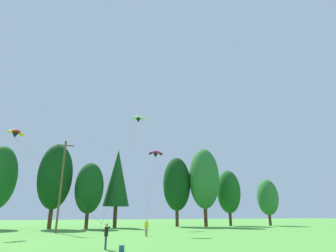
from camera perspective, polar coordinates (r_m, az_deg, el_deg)
name	(u,v)px	position (r m, az deg, el deg)	size (l,w,h in m)	color
treeline_tree_d	(55,176)	(50.09, -22.25, -9.56)	(5.47, 5.47, 13.58)	#472D19
treeline_tree_e	(89,188)	(49.00, -15.93, -12.16)	(4.66, 4.66, 10.60)	#472D19
treeline_tree_f	(117,178)	(51.25, -10.44, -10.42)	(4.58, 4.58, 13.54)	#472D19
treeline_tree_g	(177,184)	(55.10, 1.82, -11.85)	(5.30, 5.30, 12.97)	#472D19
treeline_tree_h	(204,178)	(54.84, 7.47, -10.63)	(5.75, 5.75, 14.62)	#472D19
treeline_tree_i	(229,192)	(59.44, 12.40, -13.10)	(4.74, 4.74, 10.90)	#472D19
treeline_tree_j	(268,197)	(62.21, 19.86, -13.66)	(4.27, 4.27, 9.14)	#472D19
utility_pole	(61,183)	(39.29, -21.17, -10.87)	(2.20, 0.26, 11.74)	brown
kite_flyer_near	(106,234)	(20.53, -12.64, -20.88)	(0.56, 0.60, 1.69)	navy
kite_flyer_mid	(146,227)	(31.46, -4.47, -19.98)	(0.40, 0.60, 1.69)	gray
parafoil_kite_high_red_yellow	(16,133)	(38.93, -28.94, -1.34)	(10.58, 17.67, 10.66)	red
parafoil_kite_mid_magenta	(156,154)	(47.89, -2.58, -5.72)	(6.49, 15.21, 11.57)	#D12893
parafoil_kite_far_white	(138,119)	(40.99, -6.14, 1.50)	(7.07, 18.08, 14.66)	white
backpack	(122,249)	(19.23, -9.55, -23.68)	(0.32, 0.24, 0.40)	#234C89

